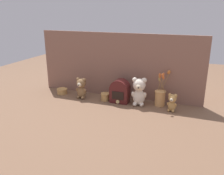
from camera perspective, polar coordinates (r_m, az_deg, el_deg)
name	(u,v)px	position (r m, az deg, el deg)	size (l,w,h in m)	color
ground_plane	(111,102)	(2.13, -0.19, -3.49)	(4.00, 4.00, 0.00)	brown
backdrop_wall	(118,66)	(2.19, 1.37, 5.29)	(1.55, 0.02, 0.60)	#845B4C
teddy_bear_large	(139,91)	(2.04, 6.51, -0.82)	(0.14, 0.12, 0.25)	beige
teddy_bear_medium	(81,88)	(2.21, -7.40, -0.02)	(0.10, 0.10, 0.20)	olive
teddy_bear_small	(172,102)	(1.98, 14.26, -3.42)	(0.08, 0.08, 0.15)	tan
flower_vase	(160,96)	(2.07, 11.53, -1.96)	(0.12, 0.18, 0.31)	tan
vintage_radio	(120,92)	(2.10, 1.91, -0.97)	(0.17, 0.11, 0.21)	#4C1919
decorative_tin_tall	(105,97)	(2.16, -1.65, -2.24)	(0.08, 0.08, 0.07)	tan
decorative_tin_short	(62,91)	(2.37, -11.91, -0.87)	(0.10, 0.10, 0.05)	tan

